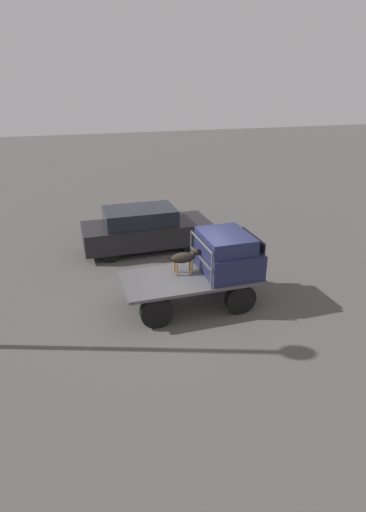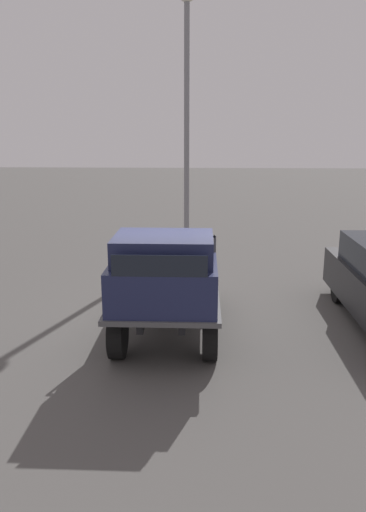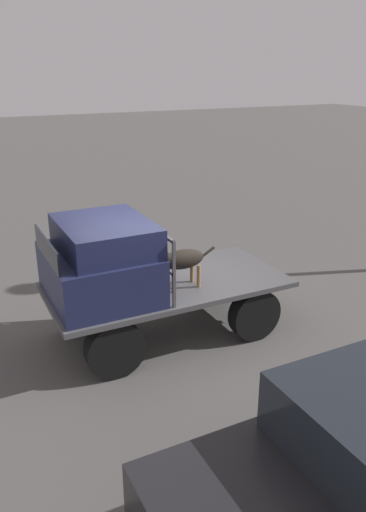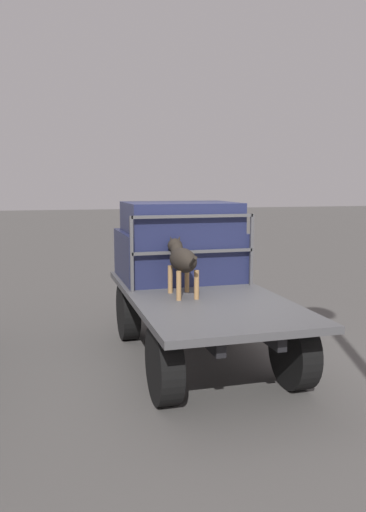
% 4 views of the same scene
% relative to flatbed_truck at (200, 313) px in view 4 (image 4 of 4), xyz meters
% --- Properties ---
extents(ground_plane, '(80.00, 80.00, 0.00)m').
position_rel_flatbed_truck_xyz_m(ground_plane, '(0.00, 0.00, -0.62)').
color(ground_plane, '#514F4C').
extents(flatbed_truck, '(3.69, 1.81, 0.89)m').
position_rel_flatbed_truck_xyz_m(flatbed_truck, '(0.00, 0.00, 0.00)').
color(flatbed_truck, black).
rests_on(flatbed_truck, ground).
extents(truck_cab, '(1.45, 1.69, 1.12)m').
position_rel_flatbed_truck_xyz_m(truck_cab, '(1.04, 0.00, 0.80)').
color(truck_cab, '#1E2347').
rests_on(truck_cab, flatbed_truck).
extents(truck_headboard, '(0.04, 1.69, 0.98)m').
position_rel_flatbed_truck_xyz_m(truck_headboard, '(0.28, 0.00, 0.91)').
color(truck_headboard, '#4C4C4F').
rests_on(truck_headboard, flatbed_truck).
extents(dog, '(1.07, 0.29, 0.71)m').
position_rel_flatbed_truck_xyz_m(dog, '(-0.08, 0.26, 0.72)').
color(dog, '#9E7547').
rests_on(dog, flatbed_truck).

